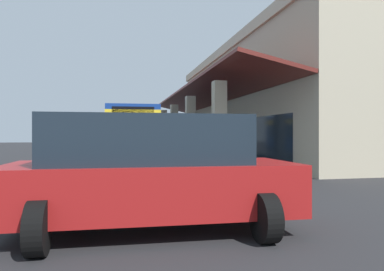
{
  "coord_description": "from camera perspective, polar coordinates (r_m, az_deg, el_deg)",
  "views": [
    {
      "loc": [
        24.63,
        0.39,
        1.64
      ],
      "look_at": [
        6.68,
        4.25,
        1.62
      ],
      "focal_mm": 33.09,
      "sensor_mm": 36.0,
      "label": 1
    }
  ],
  "objects": [
    {
      "name": "transit_bus",
      "position": [
        22.1,
        -9.65,
        0.62
      ],
      "size": [
        11.29,
        3.07,
        3.34
      ],
      "color": "navy",
      "rests_on": "ground"
    },
    {
      "name": "potted_palm",
      "position": [
        27.7,
        -1.17,
        -2.08
      ],
      "size": [
        1.67,
        1.99,
        2.29
      ],
      "color": "gray",
      "rests_on": "ground"
    },
    {
      "name": "parked_suv_red",
      "position": [
        6.1,
        -6.6,
        -5.82
      ],
      "size": [
        2.8,
        4.85,
        1.97
      ],
      "color": "maroon",
      "rests_on": "ground"
    },
    {
      "name": "plaza_building",
      "position": [
        27.52,
        16.77,
        4.85
      ],
      "size": [
        24.77,
        15.33,
        7.86
      ],
      "color": "#B2A88E",
      "rests_on": "ground"
    },
    {
      "name": "pedestrian",
      "position": [
        13.85,
        -17.27,
        -2.8
      ],
      "size": [
        0.59,
        0.41,
        1.69
      ],
      "color": "navy",
      "rests_on": "ground"
    },
    {
      "name": "curb_strip",
      "position": [
        24.33,
        -3.55,
        -3.66
      ],
      "size": [
        29.37,
        0.5,
        0.12
      ],
      "primitive_type": "cube",
      "color": "#9E998E",
      "rests_on": "ground"
    },
    {
      "name": "ground",
      "position": [
        25.84,
        5.04,
        -3.57
      ],
      "size": [
        120.0,
        120.0,
        0.0
      ],
      "primitive_type": "plane",
      "color": "#262628"
    }
  ]
}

